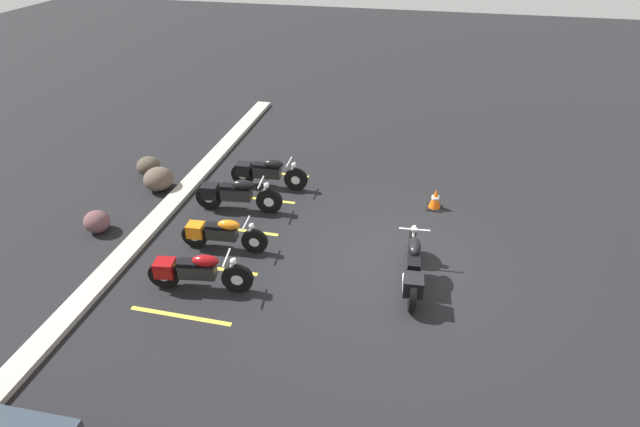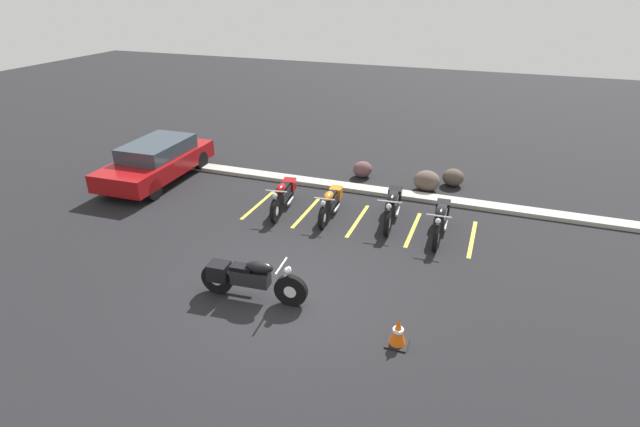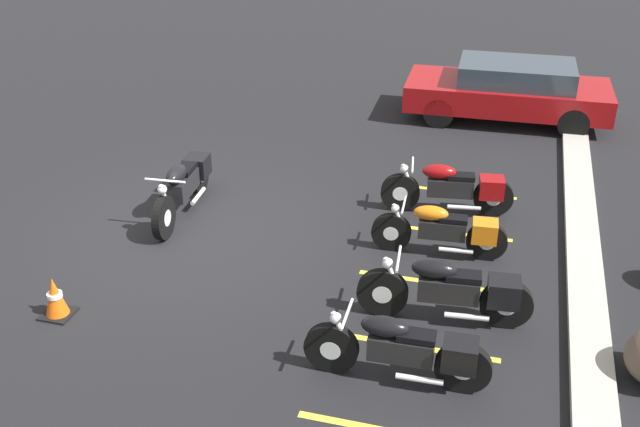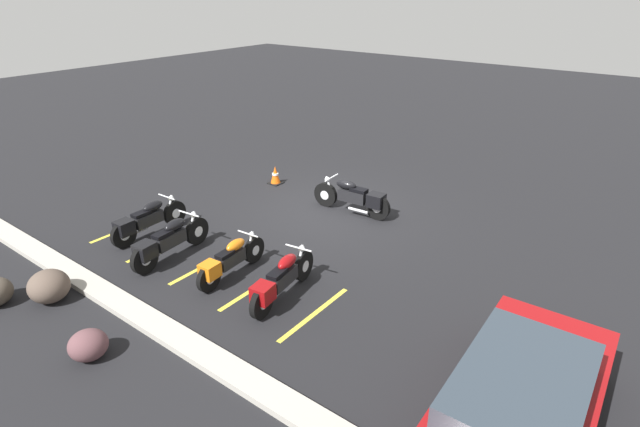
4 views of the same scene
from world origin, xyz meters
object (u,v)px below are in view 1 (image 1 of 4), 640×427
(parked_bike_3, at_px, (265,172))
(parked_bike_2, at_px, (234,194))
(parked_bike_0, at_px, (195,271))
(motorcycle_black_featured, at_px, (413,266))
(parked_bike_1, at_px, (220,234))
(landscape_rock_0, at_px, (97,222))
(landscape_rock_1, at_px, (148,166))
(traffic_cone, at_px, (435,199))
(landscape_rock_2, at_px, (158,179))

(parked_bike_3, bearing_deg, parked_bike_2, -107.57)
(parked_bike_0, xyz_separation_m, parked_bike_3, (4.44, -0.04, 0.00))
(motorcycle_black_featured, height_order, parked_bike_0, motorcycle_black_featured)
(motorcycle_black_featured, bearing_deg, parked_bike_1, 81.71)
(parked_bike_1, xyz_separation_m, landscape_rock_0, (0.02, 3.19, -0.16))
(parked_bike_0, bearing_deg, landscape_rock_1, 120.40)
(landscape_rock_0, bearing_deg, parked_bike_1, -90.37)
(parked_bike_3, bearing_deg, motorcycle_black_featured, -39.77)
(traffic_cone, bearing_deg, motorcycle_black_featured, 173.34)
(parked_bike_3, height_order, landscape_rock_0, parked_bike_3)
(landscape_rock_0, height_order, traffic_cone, traffic_cone)
(parked_bike_1, xyz_separation_m, traffic_cone, (2.93, -4.74, -0.16))
(parked_bike_1, distance_m, traffic_cone, 5.57)
(motorcycle_black_featured, distance_m, parked_bike_1, 4.37)
(parked_bike_3, bearing_deg, traffic_cone, -3.03)
(parked_bike_0, height_order, landscape_rock_0, parked_bike_0)
(landscape_rock_2, bearing_deg, traffic_cone, -84.65)
(parked_bike_0, xyz_separation_m, landscape_rock_0, (1.44, 3.24, -0.19))
(landscape_rock_1, bearing_deg, parked_bike_2, -112.11)
(parked_bike_0, distance_m, parked_bike_2, 3.11)
(parked_bike_0, height_order, parked_bike_1, parked_bike_0)
(parked_bike_3, relative_size, landscape_rock_0, 3.37)
(landscape_rock_0, bearing_deg, parked_bike_3, -47.49)
(parked_bike_2, distance_m, landscape_rock_2, 2.51)
(parked_bike_2, xyz_separation_m, landscape_rock_1, (1.28, 3.16, -0.20))
(parked_bike_2, distance_m, traffic_cone, 5.19)
(parked_bike_0, relative_size, parked_bike_3, 1.00)
(parked_bike_1, relative_size, parked_bike_3, 0.93)
(motorcycle_black_featured, distance_m, landscape_rock_2, 7.54)
(landscape_rock_0, xyz_separation_m, landscape_rock_1, (2.93, 0.26, 0.01))
(parked_bike_2, xyz_separation_m, landscape_rock_0, (-1.65, 2.90, -0.21))
(parked_bike_1, xyz_separation_m, landscape_rock_1, (2.95, 3.45, -0.15))
(landscape_rock_1, distance_m, landscape_rock_2, 1.02)
(parked_bike_3, distance_m, landscape_rock_1, 3.54)
(parked_bike_3, xyz_separation_m, landscape_rock_1, (-0.07, 3.54, -0.18))
(motorcycle_black_featured, relative_size, landscape_rock_1, 3.46)
(parked_bike_2, bearing_deg, parked_bike_1, -85.57)
(parked_bike_3, relative_size, landscape_rock_2, 2.66)
(motorcycle_black_featured, xyz_separation_m, parked_bike_0, (-1.11, 4.31, -0.03))
(parked_bike_0, distance_m, parked_bike_1, 1.42)
(motorcycle_black_featured, distance_m, landscape_rock_1, 8.47)
(landscape_rock_0, bearing_deg, motorcycle_black_featured, -92.49)
(parked_bike_1, bearing_deg, parked_bike_3, 84.40)
(parked_bike_1, bearing_deg, motorcycle_black_featured, -7.99)
(landscape_rock_1, bearing_deg, parked_bike_3, -88.84)
(landscape_rock_2, bearing_deg, landscape_rock_1, 44.59)
(parked_bike_3, bearing_deg, landscape_rock_1, 179.34)
(parked_bike_0, bearing_deg, traffic_cone, 34.52)
(parked_bike_1, height_order, landscape_rock_1, parked_bike_1)
(parked_bike_3, bearing_deg, landscape_rock_0, -139.31)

